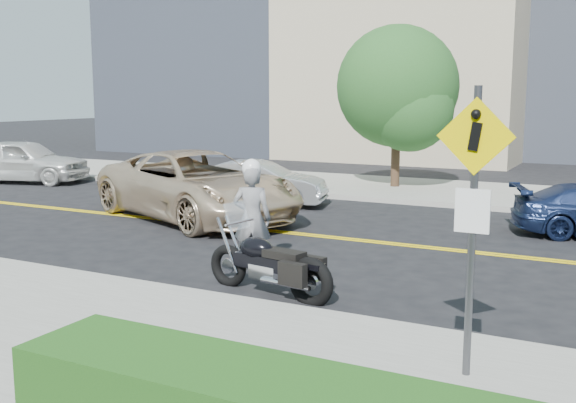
# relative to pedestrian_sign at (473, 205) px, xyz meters

# --- Properties ---
(ground_plane) EXTENTS (120.00, 120.00, 0.00)m
(ground_plane) POSITION_rel_pedestrian_sign_xyz_m (-4.20, 6.31, -1.96)
(ground_plane) COLOR black
(ground_plane) RESTS_ON ground
(sidewalk_near) EXTENTS (60.00, 5.00, 0.15)m
(sidewalk_near) POSITION_rel_pedestrian_sign_xyz_m (-4.20, -1.19, -1.89)
(sidewalk_near) COLOR #9E9B91
(sidewalk_near) RESTS_ON ground_plane
(sidewalk_far) EXTENTS (60.00, 5.00, 0.15)m
(sidewalk_far) POSITION_rel_pedestrian_sign_xyz_m (-4.20, 13.81, -1.89)
(sidewalk_far) COLOR #9E9B91
(sidewalk_far) RESTS_ON ground_plane
(pedestrian_sign) EXTENTS (0.78, 0.08, 3.00)m
(pedestrian_sign) POSITION_rel_pedestrian_sign_xyz_m (0.00, 0.00, 0.00)
(pedestrian_sign) COLOR #4C4C51
(pedestrian_sign) RESTS_ON sidewalk_near
(motorcyclist) EXTENTS (0.78, 0.62, 1.97)m
(motorcyclist) POSITION_rel_pedestrian_sign_xyz_m (-4.45, 3.14, -0.98)
(motorcyclist) COLOR silver
(motorcyclist) RESTS_ON ground
(motorcycle) EXTENTS (2.35, 1.05, 1.38)m
(motorcycle) POSITION_rel_pedestrian_sign_xyz_m (-3.49, 2.02, -1.27)
(motorcycle) COLOR black
(motorcycle) RESTS_ON ground
(suv) EXTENTS (6.70, 4.91, 1.69)m
(suv) POSITION_rel_pedestrian_sign_xyz_m (-8.20, 6.80, -1.11)
(suv) COLOR beige
(suv) RESTS_ON ground
(parked_car_white) EXTENTS (4.86, 3.05, 1.54)m
(parked_car_white) POSITION_rel_pedestrian_sign_xyz_m (-17.73, 9.83, -1.19)
(parked_car_white) COLOR silver
(parked_car_white) RESTS_ON ground
(parked_car_silver) EXTENTS (3.98, 2.19, 1.24)m
(parked_car_silver) POSITION_rel_pedestrian_sign_xyz_m (-7.91, 9.37, -1.34)
(parked_car_silver) COLOR #AEB1B6
(parked_car_silver) RESTS_ON ground
(tree_far_a) EXTENTS (3.84, 3.84, 5.25)m
(tree_far_a) POSITION_rel_pedestrian_sign_xyz_m (-5.44, 13.89, 1.36)
(tree_far_a) COLOR #382619
(tree_far_a) RESTS_ON ground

